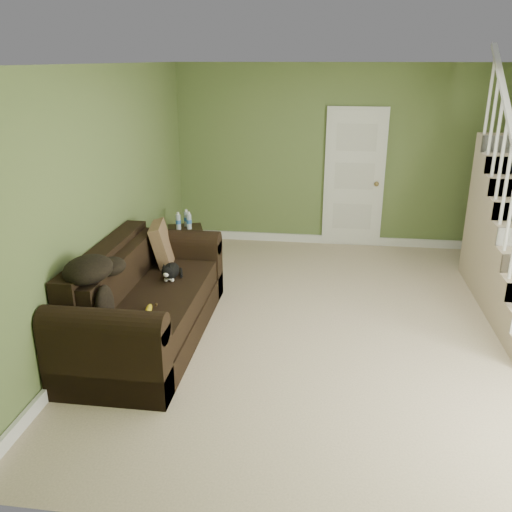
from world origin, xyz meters
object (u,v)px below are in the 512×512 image
(sofa, at_px, (144,304))
(side_table, at_px, (186,247))
(cat, at_px, (170,271))
(banana, at_px, (149,309))

(sofa, distance_m, side_table, 1.98)
(sofa, height_order, cat, sofa)
(cat, bearing_deg, side_table, 97.72)
(sofa, bearing_deg, banana, -64.57)
(side_table, xyz_separation_m, banana, (0.31, -2.44, 0.26))
(side_table, bearing_deg, cat, -80.20)
(sofa, relative_size, cat, 5.39)
(side_table, distance_m, banana, 2.47)
(sofa, xyz_separation_m, side_table, (-0.09, 1.98, -0.08))
(sofa, distance_m, banana, 0.54)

